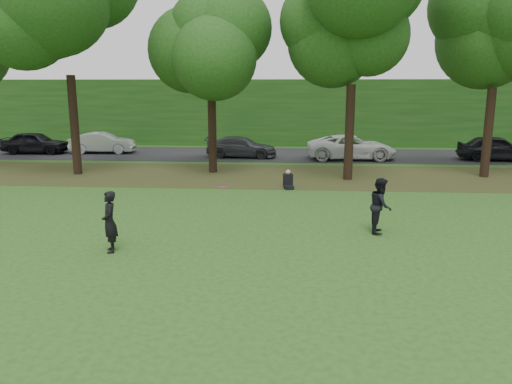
% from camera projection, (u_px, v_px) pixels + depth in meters
% --- Properties ---
extents(ground, '(120.00, 120.00, 0.00)m').
position_uv_depth(ground, '(243.00, 264.00, 13.04)').
color(ground, '#254B17').
rests_on(ground, ground).
extents(leaf_litter, '(60.00, 7.00, 0.01)m').
position_uv_depth(leaf_litter, '(268.00, 176.00, 25.71)').
color(leaf_litter, '#483119').
rests_on(leaf_litter, ground).
extents(street, '(70.00, 7.00, 0.02)m').
position_uv_depth(street, '(274.00, 154.00, 33.51)').
color(street, black).
rests_on(street, ground).
extents(far_hedge, '(70.00, 3.00, 5.00)m').
position_uv_depth(far_hedge, '(277.00, 112.00, 38.84)').
color(far_hedge, '#184513').
rests_on(far_hedge, ground).
extents(player_left, '(0.62, 0.74, 1.73)m').
position_uv_depth(player_left, '(110.00, 222.00, 13.83)').
color(player_left, black).
rests_on(player_left, ground).
extents(player_right, '(0.81, 0.96, 1.76)m').
position_uv_depth(player_right, '(381.00, 206.00, 15.65)').
color(player_right, black).
rests_on(player_right, ground).
extents(parked_cars, '(34.53, 4.02, 1.53)m').
position_uv_depth(parked_cars, '(264.00, 146.00, 32.10)').
color(parked_cars, black).
rests_on(parked_cars, street).
extents(frisbee, '(0.34, 0.34, 0.09)m').
position_uv_depth(frisbee, '(223.00, 187.00, 14.88)').
color(frisbee, '#E41393').
rests_on(frisbee, ground).
extents(seated_person, '(0.52, 0.78, 0.83)m').
position_uv_depth(seated_person, '(288.00, 181.00, 22.60)').
color(seated_person, black).
rests_on(seated_person, ground).
extents(tree_line, '(55.30, 7.90, 12.31)m').
position_uv_depth(tree_line, '(262.00, 16.00, 24.03)').
color(tree_line, black).
rests_on(tree_line, ground).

